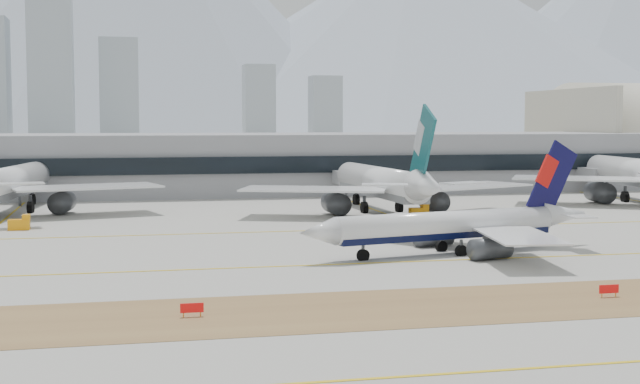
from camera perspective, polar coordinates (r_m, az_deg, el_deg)
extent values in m
plane|color=#A19F97|center=(119.14, -0.93, -4.33)|extent=(3000.00, 3000.00, 0.00)
cube|color=brown|center=(88.54, 3.27, -7.46)|extent=(360.00, 18.00, 0.06)
cube|color=yellow|center=(114.30, -0.43, -4.70)|extent=(360.00, 0.45, 0.04)
cube|color=yellow|center=(67.35, 8.71, -11.38)|extent=(360.00, 0.45, 0.04)
cube|color=yellow|center=(148.36, -3.26, -2.55)|extent=(360.00, 0.45, 0.04)
cylinder|color=white|center=(124.51, 8.05, -2.08)|extent=(34.12, 11.34, 3.73)
cube|color=black|center=(124.63, 8.04, -2.55)|extent=(33.33, 10.64, 1.68)
cone|color=white|center=(114.86, -0.17, -2.60)|extent=(5.93, 4.81, 3.73)
cone|color=white|center=(137.06, 15.34, -1.39)|extent=(8.24, 5.35, 3.73)
cube|color=white|center=(135.58, 7.17, -1.76)|extent=(17.48, 19.92, 0.22)
cube|color=white|center=(139.82, 13.60, -1.12)|extent=(5.54, 6.19, 0.15)
cylinder|color=#3F4247|center=(131.91, 7.27, -2.84)|extent=(6.18, 4.01, 2.80)
cube|color=#3F4247|center=(131.77, 7.28, -2.36)|extent=(2.37, 0.81, 1.31)
cube|color=white|center=(118.82, 12.58, -2.74)|extent=(11.21, 19.50, 0.22)
cube|color=white|center=(132.48, 16.25, -1.49)|extent=(3.76, 5.50, 0.15)
cylinder|color=#3F4247|center=(120.66, 10.84, -3.58)|extent=(6.18, 4.01, 2.80)
cube|color=#3F4247|center=(120.50, 10.84, -3.05)|extent=(2.37, 0.81, 1.31)
cube|color=#0A093A|center=(135.09, 14.63, 0.76)|extent=(9.06, 2.41, 11.70)
cube|color=red|center=(134.41, 14.33, 1.28)|extent=(4.15, 1.34, 5.01)
cylinder|color=#3F4247|center=(118.27, 2.77, -3.85)|extent=(0.45, 0.45, 2.24)
cylinder|color=black|center=(118.34, 2.77, -4.08)|extent=(1.78, 1.02, 1.68)
cylinder|color=#3F4247|center=(123.43, 9.02, -3.55)|extent=(0.45, 0.45, 2.24)
cylinder|color=black|center=(123.50, 9.02, -3.76)|extent=(1.78, 1.02, 1.68)
cylinder|color=#3F4247|center=(127.42, 7.78, -3.28)|extent=(0.45, 0.45, 2.24)
cylinder|color=black|center=(127.48, 7.78, -3.49)|extent=(1.78, 1.02, 1.68)
cylinder|color=white|center=(189.15, -19.11, 0.69)|extent=(11.54, 44.36, 5.82)
cube|color=slate|center=(189.26, -19.09, 0.20)|extent=(10.56, 43.37, 2.62)
cone|color=white|center=(213.77, -17.46, 1.15)|extent=(6.65, 7.42, 5.82)
cube|color=white|center=(179.65, -14.74, 0.32)|extent=(30.23, 19.36, 0.35)
cube|color=white|center=(163.00, -18.68, 0.52)|extent=(8.78, 5.68, 0.23)
cylinder|color=#3F4247|center=(183.71, -16.17, -0.62)|extent=(5.29, 7.84, 4.36)
cube|color=#3F4247|center=(183.56, -16.19, -0.08)|extent=(0.83, 3.08, 2.04)
cylinder|color=#3F4247|center=(205.69, -17.94, -0.29)|extent=(0.70, 0.70, 3.49)
cylinder|color=black|center=(205.75, -17.94, -0.49)|extent=(1.35, 2.73, 2.62)
cylinder|color=#3F4247|center=(187.43, -18.04, -0.75)|extent=(0.70, 0.70, 3.49)
cylinder|color=black|center=(187.50, -18.03, -0.97)|extent=(1.35, 2.73, 2.62)
cylinder|color=white|center=(180.29, 3.87, 0.71)|extent=(7.39, 43.26, 5.70)
cube|color=slate|center=(180.41, 3.86, 0.21)|extent=(6.50, 42.36, 2.56)
cone|color=white|center=(203.92, 1.63, 1.17)|extent=(5.95, 6.80, 5.70)
cone|color=white|center=(155.60, 6.97, 0.33)|extent=(6.07, 9.79, 5.70)
cube|color=white|center=(180.05, 9.15, 0.38)|extent=(30.08, 22.66, 0.34)
cube|color=white|center=(160.09, 9.19, 0.57)|extent=(8.93, 6.69, 0.23)
cylinder|color=#3F4247|center=(180.92, 7.29, -0.57)|extent=(4.55, 7.34, 4.27)
cube|color=#3F4247|center=(180.77, 7.29, -0.03)|extent=(0.54, 3.01, 1.99)
cube|color=white|center=(169.93, -0.37, 0.19)|extent=(29.97, 21.03, 0.34)
cube|color=white|center=(154.67, 4.17, 0.48)|extent=(8.81, 6.19, 0.23)
cylinder|color=#3F4247|center=(174.27, 1.03, -0.73)|extent=(4.55, 7.34, 4.27)
cube|color=#3F4247|center=(174.12, 1.03, -0.17)|extent=(0.54, 3.01, 1.99)
cube|color=#135156|center=(158.02, 6.59, 2.85)|extent=(0.98, 11.92, 15.28)
cube|color=#ACB0B6|center=(159.09, 6.44, 3.46)|extent=(0.84, 5.39, 6.54)
cylinder|color=#3F4247|center=(196.17, 2.33, -0.30)|extent=(0.68, 0.68, 3.42)
cylinder|color=black|center=(196.23, 2.33, -0.51)|extent=(1.10, 2.60, 2.56)
cylinder|color=#3F4247|center=(178.38, 2.85, -0.80)|extent=(0.68, 0.68, 3.42)
cylinder|color=black|center=(178.45, 2.85, -1.03)|extent=(1.10, 2.60, 2.56)
cylinder|color=#3F4247|center=(180.75, 5.09, -0.74)|extent=(0.68, 0.68, 3.42)
cylinder|color=black|center=(180.82, 5.09, -0.96)|extent=(1.10, 2.60, 2.56)
cylinder|color=white|center=(216.20, 19.79, 1.21)|extent=(11.41, 46.47, 6.09)
cube|color=slate|center=(216.29, 19.77, 0.77)|extent=(10.39, 45.45, 2.74)
cone|color=white|center=(240.38, 17.05, 1.60)|extent=(6.87, 7.70, 6.09)
cube|color=white|center=(203.40, 16.42, 0.84)|extent=(32.10, 25.80, 0.37)
cylinder|color=#3F4247|center=(208.56, 17.48, -0.02)|extent=(5.43, 8.16, 4.57)
cube|color=#3F4247|center=(208.42, 17.49, 0.48)|extent=(0.83, 3.23, 2.13)
cylinder|color=#3F4247|center=(232.38, 17.89, 0.27)|extent=(0.73, 0.73, 3.66)
cylinder|color=black|center=(232.43, 17.88, 0.09)|extent=(1.38, 2.85, 2.74)
cylinder|color=#3F4247|center=(213.68, 18.94, -0.11)|extent=(0.73, 0.73, 3.66)
cylinder|color=black|center=(213.74, 18.93, -0.32)|extent=(1.38, 2.85, 2.74)
cube|color=gray|center=(231.76, -6.66, 1.86)|extent=(280.00, 42.00, 15.00)
cube|color=black|center=(210.39, -6.06, 1.71)|extent=(280.00, 1.20, 4.00)
cube|color=beige|center=(283.77, 15.60, 3.56)|extent=(2.00, 57.00, 27.90)
cube|color=red|center=(85.36, -8.20, -7.35)|extent=(2.20, 0.15, 0.90)
cylinder|color=orange|center=(85.44, -8.74, -7.79)|extent=(0.10, 0.10, 0.50)
cylinder|color=orange|center=(85.55, -7.66, -7.76)|extent=(0.10, 0.10, 0.50)
cube|color=red|center=(98.50, 18.01, -5.92)|extent=(2.20, 0.15, 0.90)
cylinder|color=orange|center=(98.22, 17.59, -6.33)|extent=(0.10, 0.10, 0.50)
cylinder|color=orange|center=(99.02, 18.40, -6.26)|extent=(0.10, 0.10, 0.50)
cube|color=#FF9D0D|center=(171.35, 6.33, -1.31)|extent=(3.50, 2.00, 1.80)
cube|color=#FF9D0D|center=(171.62, 6.72, -0.91)|extent=(1.20, 1.80, 1.00)
cylinder|color=black|center=(170.27, 6.04, -1.54)|extent=(0.70, 0.30, 0.70)
cylinder|color=black|center=(171.78, 5.87, -1.48)|extent=(0.70, 0.30, 0.70)
cylinder|color=black|center=(171.05, 6.80, -1.51)|extent=(0.70, 0.30, 0.70)
cylinder|color=black|center=(172.55, 6.62, -1.46)|extent=(0.70, 0.30, 0.70)
cube|color=#FF9D0D|center=(159.07, -18.71, -1.99)|extent=(3.50, 2.00, 1.80)
cube|color=#FF9D0D|center=(158.82, -18.29, -1.55)|extent=(1.20, 1.80, 1.00)
cylinder|color=black|center=(158.48, -19.16, -2.23)|extent=(0.70, 0.30, 0.70)
cylinder|color=black|center=(160.06, -19.10, -2.16)|extent=(0.70, 0.30, 0.70)
cylinder|color=black|center=(158.22, -18.30, -2.21)|extent=(0.70, 0.30, 0.70)
cylinder|color=black|center=(159.80, -18.24, -2.15)|extent=(0.70, 0.30, 0.70)
cube|color=#99A5AE|center=(567.97, -16.85, 8.11)|extent=(26.00, 23.40, 110.00)
cube|color=#99A5AE|center=(580.52, -12.73, 6.13)|extent=(24.00, 21.60, 70.00)
cube|color=#99A5AE|center=(592.03, -3.93, 5.48)|extent=(20.00, 18.00, 55.00)
cube|color=#99A5AE|center=(600.38, 0.33, 5.14)|extent=(20.00, 18.00, 48.00)
cone|color=#9EA8B7|center=(1527.71, -11.79, 11.78)|extent=(900.00, 900.00, 470.00)
cone|color=#9EA8B7|center=(1593.38, 6.03, 9.60)|extent=(1120.00, 1120.00, 350.00)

